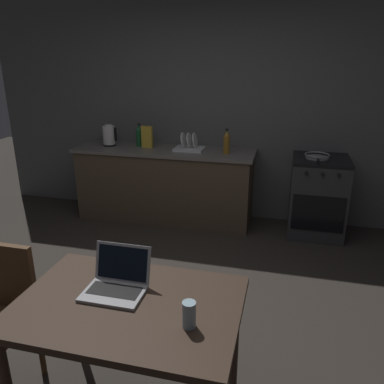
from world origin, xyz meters
TOP-DOWN VIEW (x-y plane):
  - ground_plane at (0.00, 0.00)m, footprint 12.00×12.00m
  - back_wall at (0.30, 2.35)m, footprint 6.40×0.10m
  - kitchen_counter at (-0.55, 2.00)m, footprint 2.16×0.64m
  - stove_oven at (1.25, 2.00)m, footprint 0.60×0.62m
  - dining_table at (0.14, -0.77)m, footprint 1.16×0.79m
  - laptop at (0.04, -0.68)m, footprint 0.32×0.28m
  - electric_kettle at (-1.26, 2.00)m, footprint 0.17×0.15m
  - bottle at (0.20, 1.95)m, footprint 0.07×0.07m
  - frying_pan at (1.20, 1.97)m, footprint 0.27×0.44m
  - drinking_glass at (0.49, -0.87)m, footprint 0.07×0.07m
  - cereal_box at (-0.78, 2.02)m, footprint 0.13×0.05m
  - dish_rack at (-0.25, 2.00)m, footprint 0.34×0.26m
  - bottle_b at (-0.90, 2.08)m, footprint 0.08×0.08m

SIDE VIEW (x-z plane):
  - ground_plane at x=0.00m, z-range 0.00..0.00m
  - stove_oven at x=1.25m, z-range 0.00..0.89m
  - kitchen_counter at x=-0.55m, z-range 0.00..0.90m
  - dining_table at x=0.14m, z-range 0.29..1.04m
  - laptop at x=0.04m, z-range 0.68..0.90m
  - drinking_glass at x=0.49m, z-range 0.75..0.88m
  - frying_pan at x=1.20m, z-range 0.90..0.94m
  - dish_rack at x=-0.25m, z-range 0.84..1.05m
  - electric_kettle at x=-1.26m, z-range 0.89..1.15m
  - cereal_box at x=-0.78m, z-range 0.89..1.15m
  - bottle_b at x=-0.90m, z-range 0.89..1.16m
  - bottle at x=0.20m, z-range 0.89..1.17m
  - back_wall at x=0.30m, z-range 0.00..2.64m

